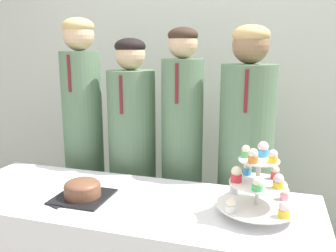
{
  "coord_description": "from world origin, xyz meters",
  "views": [
    {
      "loc": [
        0.64,
        -1.14,
        1.44
      ],
      "look_at": [
        0.19,
        0.34,
        1.1
      ],
      "focal_mm": 38.0,
      "sensor_mm": 36.0,
      "label": 1
    }
  ],
  "objects_px": {
    "student_1": "(133,165)",
    "student_3": "(245,171)",
    "cake_knife": "(60,209)",
    "student_2": "(182,164)",
    "round_cake": "(83,189)",
    "student_0": "(84,148)",
    "cupcake_stand": "(258,184)"
  },
  "relations": [
    {
      "from": "student_0",
      "to": "student_1",
      "type": "height_order",
      "value": "student_0"
    },
    {
      "from": "cake_knife",
      "to": "student_2",
      "type": "xyz_separation_m",
      "value": [
        0.37,
        0.73,
        0.02
      ]
    },
    {
      "from": "round_cake",
      "to": "cupcake_stand",
      "type": "distance_m",
      "value": 0.81
    },
    {
      "from": "student_0",
      "to": "student_3",
      "type": "bearing_deg",
      "value": 0.0
    },
    {
      "from": "cupcake_stand",
      "to": "student_2",
      "type": "distance_m",
      "value": 0.73
    },
    {
      "from": "cupcake_stand",
      "to": "student_0",
      "type": "bearing_deg",
      "value": 154.38
    },
    {
      "from": "cupcake_stand",
      "to": "student_1",
      "type": "distance_m",
      "value": 0.98
    },
    {
      "from": "cake_knife",
      "to": "cupcake_stand",
      "type": "bearing_deg",
      "value": 34.77
    },
    {
      "from": "round_cake",
      "to": "student_2",
      "type": "height_order",
      "value": "student_2"
    },
    {
      "from": "cupcake_stand",
      "to": "student_3",
      "type": "bearing_deg",
      "value": 100.06
    },
    {
      "from": "cupcake_stand",
      "to": "student_0",
      "type": "relative_size",
      "value": 0.21
    },
    {
      "from": "round_cake",
      "to": "student_1",
      "type": "distance_m",
      "value": 0.6
    },
    {
      "from": "student_2",
      "to": "student_3",
      "type": "bearing_deg",
      "value": 0.0
    },
    {
      "from": "student_0",
      "to": "student_1",
      "type": "bearing_deg",
      "value": 0.0
    },
    {
      "from": "round_cake",
      "to": "student_0",
      "type": "height_order",
      "value": "student_0"
    },
    {
      "from": "student_2",
      "to": "student_3",
      "type": "xyz_separation_m",
      "value": [
        0.37,
        0.0,
        -0.01
      ]
    },
    {
      "from": "round_cake",
      "to": "cupcake_stand",
      "type": "relative_size",
      "value": 0.74
    },
    {
      "from": "round_cake",
      "to": "cake_knife",
      "type": "bearing_deg",
      "value": -102.58
    },
    {
      "from": "student_2",
      "to": "cupcake_stand",
      "type": "bearing_deg",
      "value": -49.11
    },
    {
      "from": "cake_knife",
      "to": "student_1",
      "type": "xyz_separation_m",
      "value": [
        0.04,
        0.73,
        -0.03
      ]
    },
    {
      "from": "cake_knife",
      "to": "student_1",
      "type": "bearing_deg",
      "value": 108.56
    },
    {
      "from": "student_3",
      "to": "student_2",
      "type": "bearing_deg",
      "value": -180.0
    },
    {
      "from": "cake_knife",
      "to": "cupcake_stand",
      "type": "height_order",
      "value": "cupcake_stand"
    },
    {
      "from": "round_cake",
      "to": "cake_knife",
      "type": "distance_m",
      "value": 0.15
    },
    {
      "from": "cupcake_stand",
      "to": "student_1",
      "type": "bearing_deg",
      "value": 145.55
    },
    {
      "from": "round_cake",
      "to": "student_0",
      "type": "xyz_separation_m",
      "value": [
        -0.33,
        0.59,
        0.02
      ]
    },
    {
      "from": "round_cake",
      "to": "student_1",
      "type": "bearing_deg",
      "value": 88.89
    },
    {
      "from": "round_cake",
      "to": "student_1",
      "type": "relative_size",
      "value": 0.17
    },
    {
      "from": "round_cake",
      "to": "student_2",
      "type": "relative_size",
      "value": 0.16
    },
    {
      "from": "cupcake_stand",
      "to": "student_1",
      "type": "xyz_separation_m",
      "value": [
        -0.79,
        0.54,
        -0.17
      ]
    },
    {
      "from": "student_1",
      "to": "student_3",
      "type": "relative_size",
      "value": 0.96
    },
    {
      "from": "cake_knife",
      "to": "student_0",
      "type": "distance_m",
      "value": 0.8
    }
  ]
}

